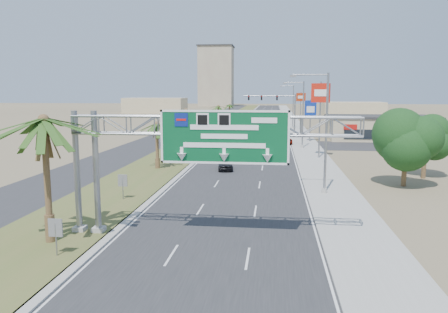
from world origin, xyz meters
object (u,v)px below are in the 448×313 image
(store_building, at_px, (380,128))
(car_far, at_px, (231,131))
(pole_sign_red_near, at_px, (321,98))
(car_mid_lane, at_px, (257,151))
(sign_gantry, at_px, (198,135))
(palm_near, at_px, (44,121))
(car_left_lane, at_px, (225,164))
(car_right_lane, at_px, (284,140))
(signal_mast, at_px, (284,111))
(pole_sign_blue, at_px, (310,111))
(pole_sign_red_far, at_px, (301,100))

(store_building, height_order, car_far, store_building)
(pole_sign_red_near, bearing_deg, car_mid_lane, 170.28)
(sign_gantry, bearing_deg, palm_near, -166.68)
(car_left_lane, bearing_deg, sign_gantry, -94.42)
(palm_near, distance_m, store_building, 66.04)
(palm_near, xyz_separation_m, car_far, (3.90, 64.51, -6.20))
(store_building, distance_m, car_right_lane, 19.38)
(signal_mast, bearing_deg, pole_sign_blue, -69.41)
(car_left_lane, distance_m, pole_sign_blue, 30.98)
(car_mid_lane, bearing_deg, pole_sign_blue, 68.12)
(sign_gantry, xyz_separation_m, pole_sign_blue, (10.37, 51.03, -0.78))
(palm_near, distance_m, pole_sign_red_far, 78.01)
(sign_gantry, xyz_separation_m, pole_sign_red_near, (10.06, 32.22, 1.67))
(sign_gantry, relative_size, pole_sign_red_near, 1.72)
(car_mid_lane, bearing_deg, pole_sign_red_far, 82.40)
(pole_sign_red_far, bearing_deg, store_building, -53.95)
(signal_mast, distance_m, car_right_lane, 15.42)
(sign_gantry, relative_size, signal_mast, 1.63)
(sign_gantry, xyz_separation_m, car_left_lane, (-0.94, 22.56, -5.39))
(car_left_lane, relative_size, pole_sign_blue, 0.54)
(sign_gantry, relative_size, pole_sign_red_far, 1.99)
(pole_sign_red_near, bearing_deg, pole_sign_blue, 89.05)
(signal_mast, bearing_deg, pole_sign_red_near, -82.69)
(car_left_lane, bearing_deg, pole_sign_blue, 61.53)
(signal_mast, distance_m, pole_sign_blue, 11.78)
(car_mid_lane, distance_m, car_right_lane, 14.13)
(car_mid_lane, xyz_separation_m, pole_sign_red_far, (8.01, 40.34, 5.97))
(car_right_lane, bearing_deg, pole_sign_red_near, -81.06)
(pole_sign_blue, bearing_deg, signal_mast, 110.59)
(palm_near, bearing_deg, store_building, 61.72)
(pole_sign_red_near, bearing_deg, pole_sign_red_far, 90.00)
(store_building, height_order, pole_sign_red_near, pole_sign_red_near)
(sign_gantry, height_order, pole_sign_red_far, pole_sign_red_far)
(pole_sign_red_near, distance_m, pole_sign_red_far, 41.73)
(car_mid_lane, height_order, car_far, car_far)
(palm_near, height_order, car_far, palm_near)
(signal_mast, relative_size, car_right_lane, 2.03)
(signal_mast, bearing_deg, sign_gantry, -95.74)
(sign_gantry, bearing_deg, signal_mast, 84.26)
(sign_gantry, distance_m, pole_sign_red_far, 74.62)
(pole_sign_blue, height_order, pole_sign_red_far, pole_sign_red_far)
(sign_gantry, xyz_separation_m, car_right_lane, (5.88, 47.19, -5.35))
(sign_gantry, distance_m, car_right_lane, 47.86)
(sign_gantry, xyz_separation_m, palm_near, (-8.14, -1.93, 0.87))
(car_left_lane, xyz_separation_m, car_mid_lane, (2.99, 11.04, 0.01))
(car_left_lane, xyz_separation_m, pole_sign_blue, (11.31, 28.47, 4.61))
(sign_gantry, bearing_deg, car_left_lane, 92.38)
(sign_gantry, distance_m, car_far, 62.95)
(pole_sign_blue, relative_size, pole_sign_red_far, 0.86)
(signal_mast, xyz_separation_m, car_mid_lane, (-4.18, -28.45, -4.17))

